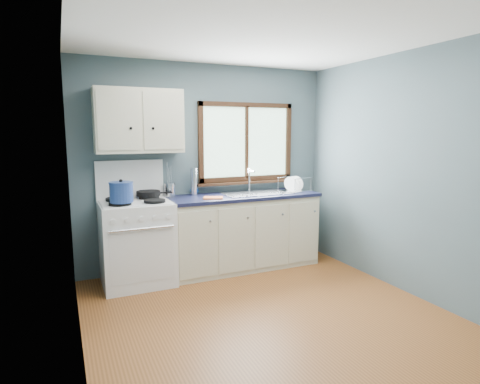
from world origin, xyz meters
name	(u,v)px	position (x,y,z in m)	size (l,w,h in m)	color
floor	(276,323)	(0.00, 0.00, -0.01)	(3.20, 3.60, 0.02)	brown
ceiling	(281,27)	(0.00, 0.00, 2.51)	(3.20, 3.60, 0.02)	white
wall_back	(207,167)	(0.00, 1.81, 1.25)	(3.20, 0.02, 2.50)	#4F6267
wall_left	(73,196)	(-1.61, 0.00, 1.25)	(0.02, 3.60, 2.50)	#4F6267
wall_right	(417,175)	(1.61, 0.00, 1.25)	(0.02, 3.60, 2.50)	#4F6267
gas_range	(137,240)	(-0.95, 1.47, 0.49)	(0.76, 0.69, 1.36)	white
base_cabinets	(243,235)	(0.36, 1.49, 0.41)	(1.85, 0.60, 0.88)	beige
countertop	(243,196)	(0.36, 1.49, 0.90)	(1.89, 0.64, 0.04)	black
sink	(256,198)	(0.54, 1.49, 0.86)	(0.84, 0.46, 0.44)	silver
window	(247,148)	(0.54, 1.77, 1.48)	(1.36, 0.10, 1.03)	#9EC6A8
upper_cabinets	(139,121)	(-0.85, 1.63, 1.80)	(0.95, 0.35, 0.70)	beige
skillet	(149,193)	(-0.77, 1.62, 0.99)	(0.42, 0.31, 0.05)	black
stockpot	(121,192)	(-1.11, 1.30, 1.07)	(0.26, 0.26, 0.24)	navy
utensil_crock	(170,190)	(-0.51, 1.70, 1.00)	(0.16, 0.16, 0.41)	silver
thermos	(194,182)	(-0.21, 1.69, 1.09)	(0.08, 0.08, 0.33)	silver
soap_bottle	(196,185)	(-0.16, 1.74, 1.03)	(0.09, 0.09, 0.23)	#0F48B7
dish_towel	(213,198)	(-0.08, 1.36, 0.93)	(0.22, 0.16, 0.02)	orange
dish_rack	(294,187)	(1.08, 1.47, 0.97)	(0.45, 0.40, 0.19)	silver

